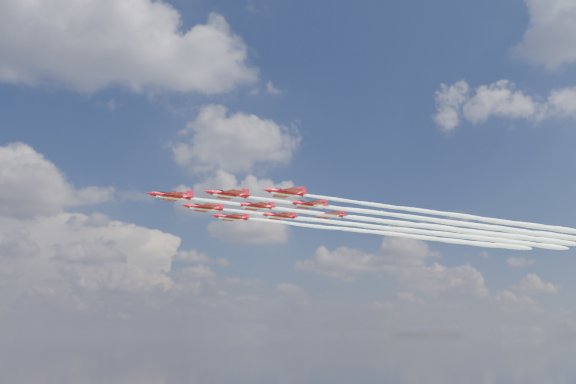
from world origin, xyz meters
name	(u,v)px	position (x,y,z in m)	size (l,w,h in m)	color
jet_lead	(387,222)	(34.84, 4.26, 83.26)	(116.49, 35.20, 2.51)	#B60A1B
jet_row2_port	(435,220)	(46.17, -0.03, 83.26)	(116.49, 35.20, 2.51)	#B60A1B
jet_row2_starb	(399,229)	(42.46, 13.67, 83.26)	(116.49, 35.20, 2.51)	#B60A1B
jet_row3_port	(484,219)	(57.50, -4.32, 83.26)	(116.49, 35.20, 2.51)	#B60A1B
jet_row3_centre	(444,228)	(53.79, 9.39, 83.26)	(116.49, 35.20, 2.51)	#B60A1B
jet_row3_starb	(409,236)	(50.08, 23.09, 83.26)	(116.49, 35.20, 2.51)	#B60A1B
jet_row4_port	(489,227)	(65.12, 5.10, 83.26)	(116.49, 35.20, 2.51)	#B60A1B
jet_row4_starb	(451,235)	(61.41, 18.80, 83.26)	(116.49, 35.20, 2.51)	#B60A1B
jet_tail	(494,234)	(72.74, 14.52, 83.26)	(116.49, 35.20, 2.51)	#B60A1B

